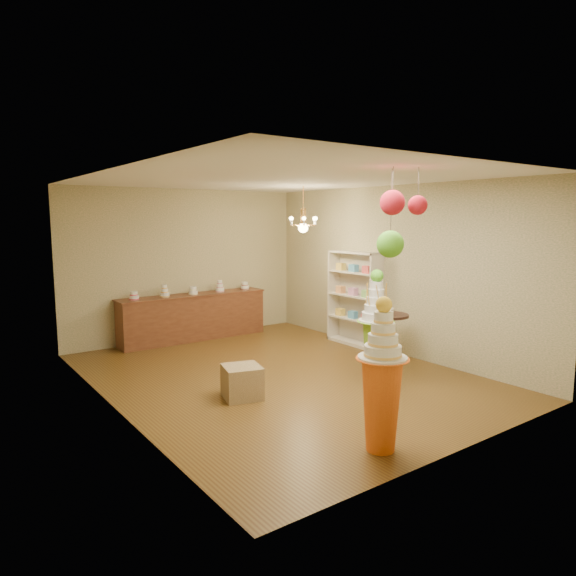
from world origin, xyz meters
TOP-DOWN VIEW (x-y plane):
  - floor at (0.00, 0.00)m, footprint 6.50×6.50m
  - ceiling at (0.00, 0.00)m, footprint 6.50×6.50m
  - wall_back at (0.00, 3.25)m, footprint 5.00×0.04m
  - wall_front at (0.00, -3.25)m, footprint 5.00×0.04m
  - wall_left at (-2.50, 0.00)m, footprint 0.04×6.50m
  - wall_right at (2.50, 0.00)m, footprint 0.04×6.50m
  - pedestal_green at (0.96, -1.12)m, footprint 0.58×0.58m
  - pedestal_orange at (-0.62, -2.75)m, footprint 0.65×0.65m
  - burlap_riser at (-0.97, -0.53)m, footprint 0.60×0.60m
  - sideboard at (0.00, 2.97)m, footprint 3.04×0.54m
  - shelving_unit at (2.34, 0.80)m, footprint 0.33×1.20m
  - round_table at (1.82, -0.57)m, footprint 0.88×0.88m
  - vase at (1.82, -0.57)m, footprint 0.23×0.23m
  - pom_red_left at (-0.01, -2.26)m, footprint 0.29×0.29m
  - pom_green_mid at (0.16, -2.09)m, footprint 0.33×0.33m
  - pom_red_right at (0.28, -2.39)m, footprint 0.22×0.22m
  - chandelier at (1.32, 1.09)m, footprint 0.62×0.62m

SIDE VIEW (x-z plane):
  - floor at x=0.00m, z-range 0.00..0.00m
  - burlap_riser at x=-0.97m, z-range 0.00..0.44m
  - sideboard at x=0.00m, z-range -0.10..1.06m
  - round_table at x=1.82m, z-range 0.12..0.98m
  - pedestal_orange at x=-0.62m, z-range -0.17..1.47m
  - pedestal_green at x=0.96m, z-range -0.15..1.54m
  - shelving_unit at x=2.34m, z-range 0.00..1.80m
  - vase at x=1.82m, z-range 0.86..1.05m
  - wall_back at x=0.00m, z-range 0.00..3.00m
  - wall_front at x=0.00m, z-range 0.00..3.00m
  - wall_left at x=-2.50m, z-range 0.00..3.00m
  - wall_right at x=2.50m, z-range 0.00..3.00m
  - pom_green_mid at x=0.16m, z-range 1.59..2.64m
  - chandelier at x=1.32m, z-range 1.88..2.73m
  - pom_red_right at x=0.28m, z-range 2.30..2.84m
  - pom_red_left at x=-0.01m, z-range 2.33..2.87m
  - ceiling at x=0.00m, z-range 3.00..3.00m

